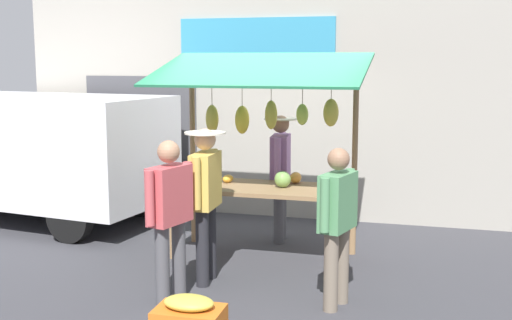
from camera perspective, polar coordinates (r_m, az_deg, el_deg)
The scene contains 8 objects.
ground_plane at distance 8.18m, azimuth 0.58°, elevation -8.37°, with size 40.00×40.00×0.00m, color #38383D.
street_backdrop at distance 10.00m, azimuth 3.57°, elevation 4.65°, with size 9.00×0.30×3.40m.
market_stall at distance 7.92m, azimuth 0.67°, elevation 2.42°, with size 2.50×1.46×2.50m.
vendor_with_sunhat at distance 8.65m, azimuth 2.14°, elevation -0.62°, with size 0.44×0.71×1.69m.
shopper_in_grey_tee at distance 6.51m, azimuth -7.52°, elevation -4.32°, with size 0.33×0.68×1.63m.
shopper_with_shopping_bag at distance 7.04m, azimuth -4.41°, elevation -2.80°, with size 0.44×0.71×1.69m.
shopper_with_ponytail at distance 6.38m, azimuth 7.11°, elevation -4.94°, with size 0.34×0.66×1.58m.
parked_van at distance 10.61m, azimuth -20.18°, elevation 1.23°, with size 4.61×2.42×1.88m.
Camera 1 is at (-2.05, 7.55, 2.41)m, focal length 45.93 mm.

